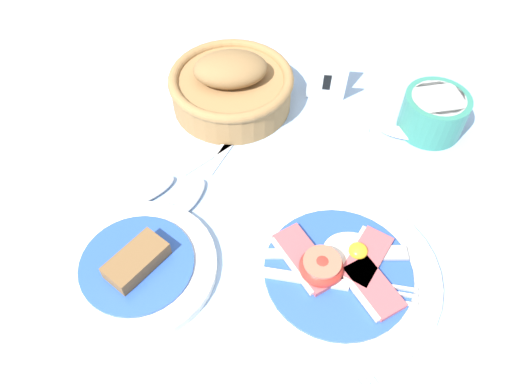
% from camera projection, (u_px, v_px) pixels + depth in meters
% --- Properties ---
extents(ground_plane, '(3.00, 3.00, 0.00)m').
position_uv_depth(ground_plane, '(261.00, 284.00, 0.60)').
color(ground_plane, '#93B2DB').
extents(breakfast_plate, '(0.25, 0.25, 0.04)m').
position_uv_depth(breakfast_plate, '(337.00, 272.00, 0.60)').
color(breakfast_plate, silver).
rests_on(breakfast_plate, ground_plane).
extents(bread_plate, '(0.19, 0.19, 0.04)m').
position_uv_depth(bread_plate, '(138.00, 266.00, 0.60)').
color(bread_plate, silver).
rests_on(bread_plate, ground_plane).
extents(sugar_cup, '(0.10, 0.10, 0.06)m').
position_uv_depth(sugar_cup, '(434.00, 112.00, 0.73)').
color(sugar_cup, '#337F6B').
rests_on(sugar_cup, ground_plane).
extents(bread_basket, '(0.19, 0.19, 0.09)m').
position_uv_depth(bread_basket, '(231.00, 86.00, 0.77)').
color(bread_basket, olive).
rests_on(bread_basket, ground_plane).
extents(number_card, '(0.06, 0.05, 0.07)m').
position_uv_depth(number_card, '(327.00, 78.00, 0.77)').
color(number_card, white).
rests_on(number_card, ground_plane).
extents(teaspoon_by_saucer, '(0.07, 0.19, 0.01)m').
position_uv_depth(teaspoon_by_saucer, '(200.00, 184.00, 0.69)').
color(teaspoon_by_saucer, silver).
rests_on(teaspoon_by_saucer, ground_plane).
extents(teaspoon_near_cup, '(0.19, 0.03, 0.01)m').
position_uv_depth(teaspoon_near_cup, '(385.00, 130.00, 0.75)').
color(teaspoon_near_cup, silver).
rests_on(teaspoon_near_cup, ground_plane).
extents(teaspoon_stray, '(0.13, 0.17, 0.01)m').
position_uv_depth(teaspoon_stray, '(169.00, 180.00, 0.69)').
color(teaspoon_stray, silver).
rests_on(teaspoon_stray, ground_plane).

